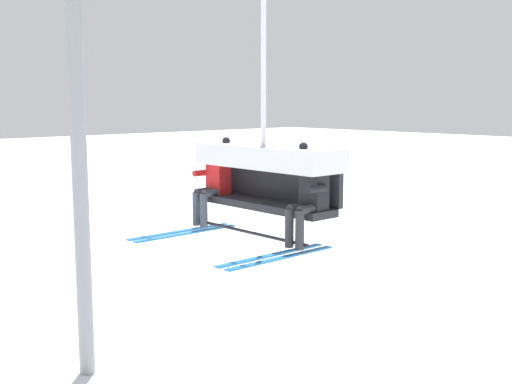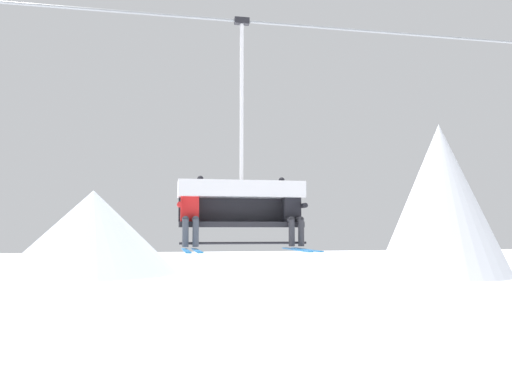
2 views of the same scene
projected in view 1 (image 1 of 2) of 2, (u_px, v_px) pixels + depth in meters
lift_tower_near at (79, 174)px, 14.32m from camera, size 0.36×1.88×9.04m
chairlift_chair at (267, 164)px, 8.68m from camera, size 2.32×0.74×4.26m
skier_red at (212, 182)px, 9.27m from camera, size 0.48×1.70×1.34m
skier_black at (307, 196)px, 7.89m from camera, size 0.48×1.70×1.34m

